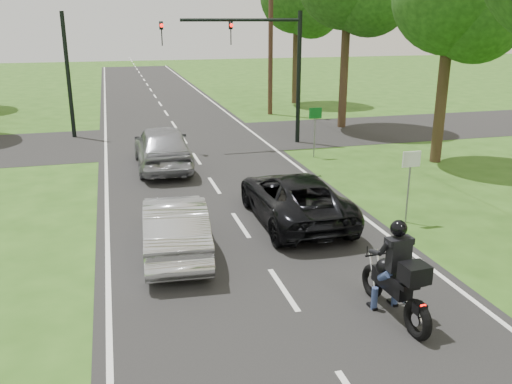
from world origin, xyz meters
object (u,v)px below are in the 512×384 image
motorcycle_rider (397,280)px  traffic_signal (260,54)px  sign_white (410,169)px  sign_green (315,120)px  silver_suv (162,146)px  utility_pole_far (271,29)px  silver_sedan (175,226)px  dark_suv (294,197)px

motorcycle_rider → traffic_signal: 16.09m
sign_white → sign_green: same height
motorcycle_rider → silver_suv: motorcycle_rider is taller
motorcycle_rider → utility_pole_far: (4.42, 23.66, 4.28)m
silver_sedan → sign_green: 10.92m
silver_sedan → sign_white: 6.78m
silver_suv → traffic_signal: size_ratio=0.80×
dark_suv → traffic_signal: traffic_signal is taller
sign_green → sign_white: bearing=-91.4°
motorcycle_rider → sign_white: 5.54m
dark_suv → silver_sedan: (-3.62, -1.43, 0.01)m
utility_pole_far → sign_green: 11.63m
dark_suv → silver_suv: size_ratio=0.99×
silver_sedan → sign_white: (6.71, 0.41, 0.87)m
traffic_signal → sign_white: traffic_signal is taller
silver_sedan → traffic_signal: size_ratio=0.68×
dark_suv → silver_sedan: 3.89m
silver_suv → sign_green: size_ratio=2.39×
traffic_signal → utility_pole_far: bearing=70.3°
dark_suv → silver_sedan: silver_sedan is taller
sign_white → silver_sedan: bearing=-176.5°
utility_pole_far → motorcycle_rider: bearing=-100.6°
dark_suv → silver_suv: (-3.11, 6.88, 0.16)m
dark_suv → sign_green: 7.77m
silver_sedan → utility_pole_far: size_ratio=0.43×
motorcycle_rider → dark_suv: size_ratio=0.47×
utility_pole_far → sign_green: (-1.30, -11.02, -3.49)m
dark_suv → traffic_signal: (1.73, 10.00, 3.42)m
motorcycle_rider → silver_suv: (-3.28, 12.54, 0.07)m
motorcycle_rider → sign_white: (2.92, 4.64, 0.79)m
dark_suv → sign_white: sign_white is taller
silver_sedan → silver_suv: silver_suv is taller
sign_white → sign_green: bearing=88.6°
utility_pole_far → sign_green: size_ratio=4.71×
dark_suv → sign_green: (3.29, 6.98, 0.88)m
motorcycle_rider → silver_sedan: (-3.80, 4.23, -0.08)m
silver_sedan → sign_green: bearing=-125.2°
motorcycle_rider → dark_suv: bearing=88.3°
dark_suv → sign_white: (3.09, -1.02, 0.88)m
traffic_signal → sign_green: size_ratio=3.00×
silver_suv → sign_green: bearing=-178.8°
motorcycle_rider → silver_sedan: bearing=128.4°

